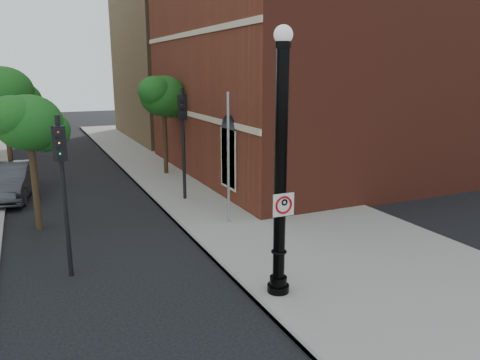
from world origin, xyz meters
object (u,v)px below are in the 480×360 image
no_parking_sign (284,205)px  traffic_signal_right (183,126)px  lamppost (280,179)px  traffic_signal_left (62,170)px  parked_car (10,181)px

no_parking_sign → traffic_signal_right: size_ratio=0.12×
lamppost → traffic_signal_left: 5.98m
lamppost → no_parking_sign: bearing=-88.3°
traffic_signal_left → traffic_signal_right: (5.41, 6.11, 0.28)m
lamppost → parked_car: size_ratio=1.37×
traffic_signal_left → traffic_signal_right: bearing=31.8°
parked_car → traffic_signal_right: bearing=-18.2°
parked_car → traffic_signal_right: (7.12, -3.69, 2.57)m
parked_car → traffic_signal_right: traffic_signal_right is taller
parked_car → traffic_signal_left: size_ratio=1.07×
no_parking_sign → traffic_signal_right: bearing=87.8°
traffic_signal_right → traffic_signal_left: bearing=-139.8°
traffic_signal_right → no_parking_sign: bearing=-101.7°
lamppost → traffic_signal_right: size_ratio=1.35×
traffic_signal_left → traffic_signal_right: 8.17m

